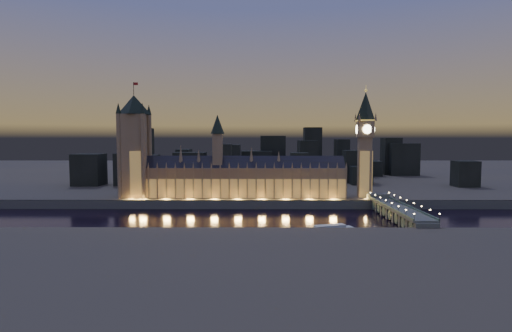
{
  "coord_description": "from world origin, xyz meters",
  "views": [
    {
      "loc": [
        6.39,
        -315.71,
        63.92
      ],
      "look_at": [
        5.0,
        55.0,
        38.0
      ],
      "focal_mm": 28.0,
      "sensor_mm": 36.0,
      "label": 1
    }
  ],
  "objects_px": {
    "palace_of_westminster": "(238,178)",
    "victoria_tower": "(135,141)",
    "westminster_bridge": "(396,212)",
    "river_boat": "(330,229)",
    "elizabeth_tower": "(365,135)"
  },
  "relations": [
    {
      "from": "palace_of_westminster",
      "to": "victoria_tower",
      "type": "distance_m",
      "value": 103.77
    },
    {
      "from": "victoria_tower",
      "to": "river_boat",
      "type": "xyz_separation_m",
      "value": [
        166.24,
        -107.59,
        -59.91
      ]
    },
    {
      "from": "westminster_bridge",
      "to": "palace_of_westminster",
      "type": "bearing_deg",
      "value": 153.11
    },
    {
      "from": "palace_of_westminster",
      "to": "victoria_tower",
      "type": "relative_size",
      "value": 1.86
    },
    {
      "from": "elizabeth_tower",
      "to": "river_boat",
      "type": "distance_m",
      "value": 136.05
    },
    {
      "from": "river_boat",
      "to": "westminster_bridge",
      "type": "bearing_deg",
      "value": 35.13
    },
    {
      "from": "elizabeth_tower",
      "to": "westminster_bridge",
      "type": "xyz_separation_m",
      "value": [
        8.24,
        -65.38,
        -60.8
      ]
    },
    {
      "from": "westminster_bridge",
      "to": "victoria_tower",
      "type": "bearing_deg",
      "value": 163.88
    },
    {
      "from": "victoria_tower",
      "to": "river_boat",
      "type": "distance_m",
      "value": 206.88
    },
    {
      "from": "victoria_tower",
      "to": "westminster_bridge",
      "type": "xyz_separation_m",
      "value": [
        226.24,
        -65.37,
        -55.48
      ]
    },
    {
      "from": "victoria_tower",
      "to": "westminster_bridge",
      "type": "relative_size",
      "value": 0.96
    },
    {
      "from": "victoria_tower",
      "to": "river_boat",
      "type": "height_order",
      "value": "victoria_tower"
    },
    {
      "from": "elizabeth_tower",
      "to": "palace_of_westminster",
      "type": "bearing_deg",
      "value": -179.92
    },
    {
      "from": "palace_of_westminster",
      "to": "elizabeth_tower",
      "type": "height_order",
      "value": "elizabeth_tower"
    },
    {
      "from": "palace_of_westminster",
      "to": "victoria_tower",
      "type": "height_order",
      "value": "victoria_tower"
    }
  ]
}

